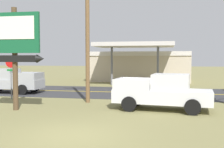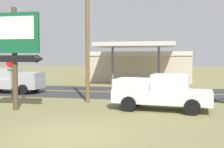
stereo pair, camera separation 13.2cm
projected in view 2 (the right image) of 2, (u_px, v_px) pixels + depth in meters
ground_plane at (70, 135)px, 10.13m from camera, size 180.00×180.00×0.00m
road_asphalt at (124, 92)px, 22.86m from camera, size 140.00×8.00×0.02m
road_centre_line at (124, 92)px, 22.86m from camera, size 126.00×0.20×0.01m
motel_sign at (14, 42)px, 14.83m from camera, size 3.27×0.54×5.53m
stop_sign at (11, 70)px, 19.15m from camera, size 0.80×0.08×2.95m
utility_pole at (87, 19)px, 17.43m from camera, size 2.06×0.26×9.90m
gas_station at (140, 65)px, 34.44m from camera, size 12.00×11.50×4.40m
pickup_white_parked_on_lawn at (163, 92)px, 15.06m from camera, size 5.39×2.70×1.96m
pickup_silver_on_road at (10, 81)px, 22.59m from camera, size 5.20×2.24×1.96m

